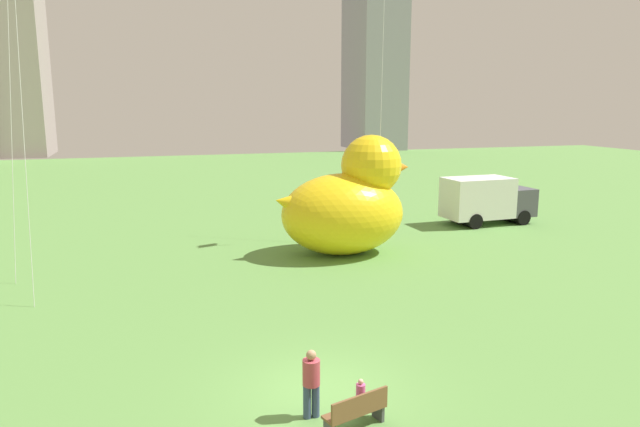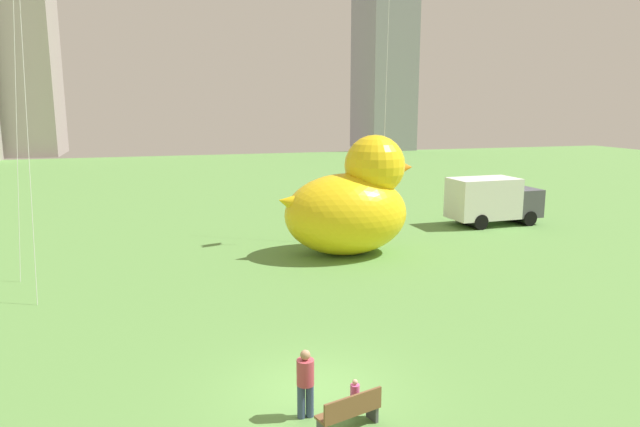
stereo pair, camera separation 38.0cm
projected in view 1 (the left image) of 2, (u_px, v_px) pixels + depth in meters
ground_plane at (321, 391)px, 14.69m from camera, size 140.00×140.00×0.00m
park_bench at (357, 411)px, 12.89m from camera, size 1.60×0.87×0.90m
person_adult at (311, 381)px, 13.33m from camera, size 0.41×0.41×1.67m
person_child at (361, 395)px, 13.49m from camera, size 0.22×0.22×0.91m
giant_inflatable_duck at (348, 204)px, 27.81m from camera, size 6.95×4.46×5.76m
box_truck at (486, 201)px, 34.84m from camera, size 5.62×2.55×2.85m
city_skyline at (121, 34)px, 79.03m from camera, size 69.04×18.37×37.39m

